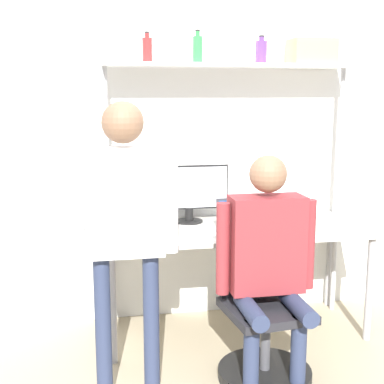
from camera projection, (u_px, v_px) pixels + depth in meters
ground_plane at (249, 356)px, 3.48m from camera, size 12.00×12.00×0.00m
wall_back at (222, 139)px, 4.01m from camera, size 8.00×0.06×2.70m
desk at (235, 237)px, 3.74m from camera, size 1.86×0.75×0.77m
shelf_unit at (229, 103)px, 3.78m from camera, size 1.77×0.29×1.89m
monitor at (189, 191)px, 3.84m from camera, size 0.57×0.20×0.41m
laptop at (239, 224)px, 3.55m from camera, size 0.29×0.23×0.23m
cell_phone at (271, 231)px, 3.60m from camera, size 0.07×0.15×0.01m
office_chair at (263, 332)px, 3.20m from camera, size 0.56×0.56×0.91m
person_seated at (268, 252)px, 3.06m from camera, size 0.59×0.47×1.34m
person_standing at (125, 213)px, 2.87m from camera, size 0.58×0.22×1.65m
bottle_green at (198, 49)px, 3.68m from camera, size 0.07×0.07×0.22m
bottle_purple at (261, 52)px, 3.76m from camera, size 0.08×0.08×0.20m
bottle_red at (147, 50)px, 3.62m from camera, size 0.07×0.07×0.20m
storage_box at (312, 52)px, 3.83m from camera, size 0.32×0.23×0.18m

